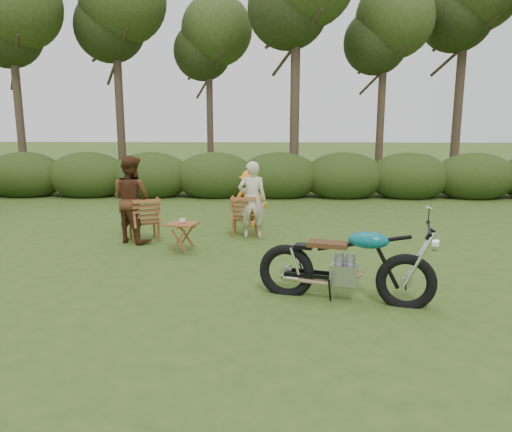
{
  "coord_description": "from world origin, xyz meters",
  "views": [
    {
      "loc": [
        -0.3,
        -6.42,
        2.53
      ],
      "look_at": [
        -0.52,
        1.55,
        0.9
      ],
      "focal_mm": 35.0,
      "sensor_mm": 36.0,
      "label": 1
    }
  ],
  "objects_px": {
    "side_table": "(183,238)",
    "adult_a": "(252,238)",
    "lawn_chair_right": "(245,235)",
    "lawn_chair_left": "(145,240)",
    "motorcycle": "(343,299)",
    "cup": "(182,221)",
    "adult_b": "(134,242)",
    "child": "(250,226)"
  },
  "relations": [
    {
      "from": "side_table",
      "to": "adult_a",
      "type": "height_order",
      "value": "adult_a"
    },
    {
      "from": "lawn_chair_right",
      "to": "side_table",
      "type": "relative_size",
      "value": 1.57
    },
    {
      "from": "lawn_chair_left",
      "to": "side_table",
      "type": "distance_m",
      "value": 1.31
    },
    {
      "from": "lawn_chair_right",
      "to": "motorcycle",
      "type": "bearing_deg",
      "value": 114.98
    },
    {
      "from": "motorcycle",
      "to": "cup",
      "type": "relative_size",
      "value": 19.99
    },
    {
      "from": "cup",
      "to": "adult_b",
      "type": "relative_size",
      "value": 0.07
    },
    {
      "from": "cup",
      "to": "child",
      "type": "relative_size",
      "value": 0.09
    },
    {
      "from": "lawn_chair_right",
      "to": "cup",
      "type": "xyz_separation_m",
      "value": [
        -1.09,
        -1.42,
        0.6
      ]
    },
    {
      "from": "motorcycle",
      "to": "lawn_chair_right",
      "type": "relative_size",
      "value": 2.63
    },
    {
      "from": "lawn_chair_right",
      "to": "side_table",
      "type": "height_order",
      "value": "side_table"
    },
    {
      "from": "side_table",
      "to": "child",
      "type": "height_order",
      "value": "child"
    },
    {
      "from": "lawn_chair_left",
      "to": "lawn_chair_right",
      "type": "bearing_deg",
      "value": 169.66
    },
    {
      "from": "motorcycle",
      "to": "lawn_chair_right",
      "type": "bearing_deg",
      "value": 127.85
    },
    {
      "from": "side_table",
      "to": "child",
      "type": "xyz_separation_m",
      "value": [
        1.16,
        2.27,
        -0.28
      ]
    },
    {
      "from": "adult_b",
      "to": "motorcycle",
      "type": "bearing_deg",
      "value": 168.59
    },
    {
      "from": "lawn_chair_right",
      "to": "adult_a",
      "type": "distance_m",
      "value": 0.3
    },
    {
      "from": "motorcycle",
      "to": "side_table",
      "type": "bearing_deg",
      "value": 153.82
    },
    {
      "from": "side_table",
      "to": "adult_a",
      "type": "distance_m",
      "value": 1.73
    },
    {
      "from": "lawn_chair_right",
      "to": "adult_b",
      "type": "height_order",
      "value": "adult_b"
    },
    {
      "from": "lawn_chair_left",
      "to": "cup",
      "type": "xyz_separation_m",
      "value": [
        0.95,
        -0.89,
        0.6
      ]
    },
    {
      "from": "cup",
      "to": "lawn_chair_left",
      "type": "bearing_deg",
      "value": 136.62
    },
    {
      "from": "lawn_chair_right",
      "to": "adult_a",
      "type": "xyz_separation_m",
      "value": [
        0.16,
        -0.25,
        0.0
      ]
    },
    {
      "from": "cup",
      "to": "child",
      "type": "xyz_separation_m",
      "value": [
        1.15,
        2.28,
        -0.6
      ]
    },
    {
      "from": "motorcycle",
      "to": "side_table",
      "type": "xyz_separation_m",
      "value": [
        -2.65,
        2.36,
        0.28
      ]
    },
    {
      "from": "cup",
      "to": "adult_a",
      "type": "relative_size",
      "value": 0.07
    },
    {
      "from": "cup",
      "to": "adult_b",
      "type": "height_order",
      "value": "adult_b"
    },
    {
      "from": "lawn_chair_right",
      "to": "adult_a",
      "type": "bearing_deg",
      "value": 124.55
    },
    {
      "from": "cup",
      "to": "child",
      "type": "bearing_deg",
      "value": 63.34
    },
    {
      "from": "side_table",
      "to": "adult_b",
      "type": "bearing_deg",
      "value": 146.22
    },
    {
      "from": "cup",
      "to": "motorcycle",
      "type": "bearing_deg",
      "value": -41.54
    },
    {
      "from": "adult_a",
      "to": "adult_b",
      "type": "bearing_deg",
      "value": 9.64
    },
    {
      "from": "motorcycle",
      "to": "cup",
      "type": "xyz_separation_m",
      "value": [
        -2.64,
        2.34,
        0.6
      ]
    },
    {
      "from": "child",
      "to": "lawn_chair_right",
      "type": "bearing_deg",
      "value": 89.2
    },
    {
      "from": "lawn_chair_left",
      "to": "adult_a",
      "type": "xyz_separation_m",
      "value": [
        2.19,
        0.27,
        0.0
      ]
    },
    {
      "from": "child",
      "to": "lawn_chair_left",
      "type": "bearing_deg",
      "value": 36.45
    },
    {
      "from": "child",
      "to": "cup",
      "type": "bearing_deg",
      "value": 66.22
    },
    {
      "from": "motorcycle",
      "to": "adult_b",
      "type": "xyz_separation_m",
      "value": [
        -3.79,
        3.12,
        0.0
      ]
    },
    {
      "from": "lawn_chair_left",
      "to": "child",
      "type": "height_order",
      "value": "child"
    },
    {
      "from": "lawn_chair_right",
      "to": "cup",
      "type": "bearing_deg",
      "value": 55.03
    },
    {
      "from": "side_table",
      "to": "adult_a",
      "type": "xyz_separation_m",
      "value": [
        1.26,
        1.15,
        -0.28
      ]
    },
    {
      "from": "side_table",
      "to": "cup",
      "type": "distance_m",
      "value": 0.32
    },
    {
      "from": "motorcycle",
      "to": "adult_a",
      "type": "relative_size",
      "value": 1.43
    }
  ]
}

